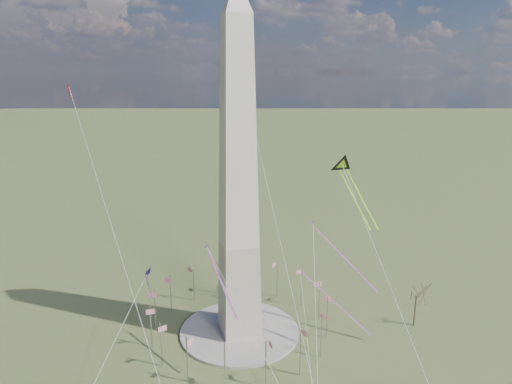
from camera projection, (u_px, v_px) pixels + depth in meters
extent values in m
plane|color=#41552A|center=(240.00, 332.00, 138.46)|extent=(2000.00, 2000.00, 0.00)
cylinder|color=#A19A93|center=(240.00, 331.00, 138.36)|extent=(36.00, 36.00, 0.80)
cylinder|color=#B4B5BA|center=(319.00, 301.00, 143.98)|extent=(0.36, 0.36, 13.00)
cube|color=red|center=(318.00, 284.00, 143.84)|extent=(2.40, 0.08, 1.50)
cylinder|color=#B4B5BA|center=(301.00, 288.00, 152.66)|extent=(0.36, 0.36, 13.00)
cube|color=red|center=(299.00, 272.00, 152.28)|extent=(2.25, 0.99, 1.50)
cylinder|color=#B4B5BA|center=(277.00, 280.00, 158.92)|extent=(0.36, 0.36, 13.00)
cube|color=red|center=(274.00, 265.00, 158.17)|extent=(1.75, 1.75, 1.50)
cylinder|color=#B4B5BA|center=(249.00, 276.00, 161.82)|extent=(0.36, 0.36, 13.00)
cube|color=red|center=(246.00, 262.00, 160.60)|extent=(0.99, 2.25, 1.50)
cylinder|color=#B4B5BA|center=(221.00, 277.00, 160.91)|extent=(0.36, 0.36, 13.00)
cube|color=red|center=(217.00, 263.00, 159.20)|extent=(0.08, 2.40, 1.50)
cylinder|color=#B4B5BA|center=(194.00, 283.00, 156.33)|extent=(0.36, 0.36, 13.00)
cube|color=red|center=(190.00, 270.00, 154.19)|extent=(0.99, 2.25, 1.50)
cylinder|color=#B4B5BA|center=(171.00, 294.00, 148.78)|extent=(0.36, 0.36, 13.00)
cube|color=red|center=(167.00, 280.00, 146.32)|extent=(1.75, 1.75, 1.50)
cylinder|color=#B4B5BA|center=(155.00, 309.00, 139.40)|extent=(0.36, 0.36, 13.00)
cube|color=red|center=(153.00, 295.00, 136.80)|extent=(2.25, 0.99, 1.50)
cylinder|color=#B4B5BA|center=(151.00, 326.00, 129.63)|extent=(0.36, 0.36, 13.00)
cube|color=red|center=(150.00, 312.00, 127.08)|extent=(2.40, 0.08, 1.50)
cylinder|color=#B4B5BA|center=(161.00, 345.00, 120.96)|extent=(0.36, 0.36, 13.00)
cube|color=red|center=(163.00, 329.00, 118.63)|extent=(2.25, 0.99, 1.50)
cylinder|color=#B4B5BA|center=(187.00, 359.00, 114.69)|extent=(0.36, 0.36, 13.00)
cube|color=red|center=(190.00, 342.00, 112.75)|extent=(1.75, 1.75, 1.50)
cylinder|color=#B4B5BA|center=(225.00, 367.00, 111.79)|extent=(0.36, 0.36, 13.00)
cube|color=red|center=(230.00, 348.00, 110.32)|extent=(0.99, 2.25, 1.50)
cylinder|color=#B4B5BA|center=(266.00, 364.00, 112.70)|extent=(0.36, 0.36, 13.00)
cube|color=red|center=(271.00, 345.00, 111.72)|extent=(0.08, 2.40, 1.50)
cylinder|color=#B4B5BA|center=(300.00, 353.00, 117.28)|extent=(0.36, 0.36, 13.00)
cube|color=red|center=(304.00, 333.00, 116.73)|extent=(0.99, 2.25, 1.50)
cylinder|color=#B4B5BA|center=(321.00, 336.00, 124.83)|extent=(0.36, 0.36, 13.00)
cube|color=red|center=(324.00, 317.00, 124.59)|extent=(1.75, 1.75, 1.50)
cylinder|color=#B4B5BA|center=(327.00, 318.00, 134.21)|extent=(0.36, 0.36, 13.00)
cube|color=red|center=(327.00, 299.00, 134.11)|extent=(2.25, 0.99, 1.50)
cylinder|color=#45392A|center=(415.00, 311.00, 140.97)|extent=(0.44, 0.44, 10.19)
cube|color=yellow|center=(362.00, 198.00, 131.16)|extent=(0.99, 18.55, 13.01)
cube|color=yellow|center=(354.00, 199.00, 130.44)|extent=(0.99, 18.55, 13.01)
cube|color=navy|center=(148.00, 273.00, 127.34)|extent=(2.08, 3.21, 2.52)
cube|color=red|center=(149.00, 286.00, 128.39)|extent=(1.91, 2.86, 8.71)
cube|color=red|center=(344.00, 258.00, 125.33)|extent=(10.77, 18.38, 13.02)
cube|color=red|center=(222.00, 283.00, 116.58)|extent=(4.24, 18.25, 11.59)
cube|color=red|center=(335.00, 302.00, 137.63)|extent=(15.48, 17.69, 14.35)
cube|color=red|center=(68.00, 85.00, 137.61)|extent=(1.06, 1.78, 1.55)
cube|color=red|center=(69.00, 91.00, 138.04)|extent=(0.66, 1.34, 3.54)
cube|color=silver|center=(239.00, 62.00, 163.02)|extent=(1.40, 1.99, 1.51)
cube|color=silver|center=(239.00, 67.00, 163.44)|extent=(1.09, 1.10, 3.46)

